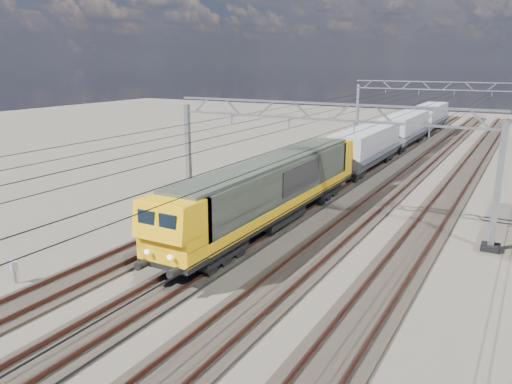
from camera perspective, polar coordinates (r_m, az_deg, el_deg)
The scene contains 13 objects.
ground at distance 26.82m, azimuth 3.76°, elevation -5.73°, with size 160.00×160.00×0.00m, color black.
track_outer_west at distance 29.71m, azimuth -6.75°, elevation -3.60°, with size 2.60×140.00×0.30m.
track_loco at distance 27.65m, azimuth 0.01°, elevation -4.90°, with size 2.60×140.00×0.30m.
track_inner_east at distance 26.05m, azimuth 7.75°, elevation -6.29°, with size 2.60×140.00×0.30m.
track_outer_east at distance 24.99m, azimuth 16.37°, elevation -7.71°, with size 2.60×140.00×0.30m.
catenary_gantry_mid at distance 29.31m, azimuth 7.28°, elevation 3.88°, with size 19.90×0.90×7.11m.
catenary_gantry_far at distance 63.87m, azimuth 19.76°, elevation 8.94°, with size 19.90×0.90×7.11m.
overhead_wires at distance 32.75m, azimuth 10.06°, elevation 8.16°, with size 12.03×140.00×0.53m.
locomotive at distance 28.72m, azimuth 2.00°, elevation 0.54°, with size 2.76×21.10×3.62m.
hopper_wagon_lead at distance 44.90m, azimuth 12.48°, elevation 5.22°, with size 3.38×13.00×3.25m.
hopper_wagon_mid at distance 58.51m, azimuth 16.63°, elevation 7.09°, with size 3.38×13.00×3.25m.
hopper_wagon_third at distance 72.35m, azimuth 19.21°, elevation 8.23°, with size 3.38×13.00×3.25m.
trackside_cabinet at distance 24.14m, azimuth -25.93°, elevation -7.68°, with size 0.41×0.36×1.02m.
Camera 1 is at (10.75, -22.73, 9.33)m, focal length 35.00 mm.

